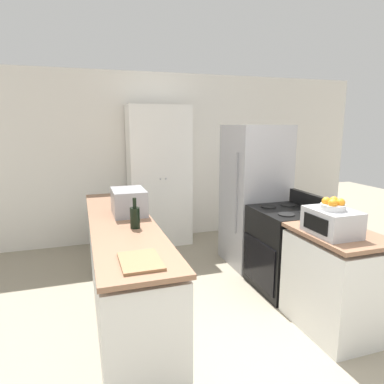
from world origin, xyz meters
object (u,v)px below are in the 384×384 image
microwave (129,202)px  wine_bottle (135,217)px  refrigerator (254,196)px  toaster_oven (332,222)px  stove (285,249)px  fruit_bowl (333,205)px  pantry_cabinet (159,176)px

microwave → wine_bottle: (-0.02, -0.51, -0.03)m
refrigerator → toaster_oven: bearing=-95.3°
stove → wine_bottle: wine_bottle is taller
wine_bottle → fruit_bowl: size_ratio=1.37×
microwave → wine_bottle: bearing=-92.0°
refrigerator → fruit_bowl: refrigerator is taller
pantry_cabinet → stove: bearing=-62.9°
wine_bottle → pantry_cabinet: bearing=71.6°
toaster_oven → microwave: bearing=141.5°
stove → refrigerator: 0.90m
wine_bottle → fruit_bowl: (1.53, -0.72, 0.16)m
wine_bottle → fruit_bowl: bearing=-25.1°
wine_bottle → toaster_oven: 1.69m
pantry_cabinet → wine_bottle: (-0.69, -2.06, -0.04)m
microwave → toaster_oven: size_ratio=1.05×
microwave → wine_bottle: 0.51m
microwave → toaster_oven: 1.95m
pantry_cabinet → toaster_oven: 2.89m
refrigerator → fruit_bowl: 1.67m
stove → refrigerator: size_ratio=0.59×
refrigerator → microwave: refrigerator is taller
microwave → fruit_bowl: size_ratio=2.20×
pantry_cabinet → refrigerator: (1.00, -1.14, -0.14)m
microwave → fruit_bowl: bearing=-39.1°
refrigerator → microwave: 1.73m
pantry_cabinet → stove: 2.24m
microwave → fruit_bowl: 1.95m
fruit_bowl → toaster_oven: bearing=48.4°
pantry_cabinet → stove: size_ratio=1.96×
refrigerator → wine_bottle: refrigerator is taller
stove → microwave: 1.79m
stove → refrigerator: refrigerator is taller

